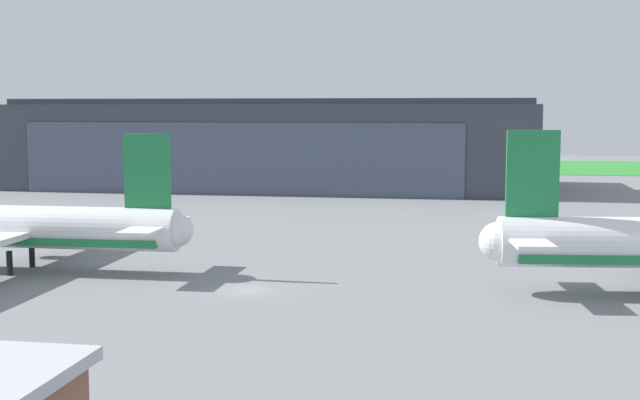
# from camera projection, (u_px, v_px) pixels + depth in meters

# --- Properties ---
(ground_plane) EXTENTS (440.00, 440.00, 0.00)m
(ground_plane) POSITION_uv_depth(u_px,v_px,m) (247.00, 290.00, 72.23)
(ground_plane) COLOR slate
(grass_field_strip) EXTENTS (440.00, 56.00, 0.08)m
(grass_field_strip) POSITION_uv_depth(u_px,v_px,m) (400.00, 165.00, 230.62)
(grass_field_strip) COLOR #338C33
(grass_field_strip) RESTS_ON ground_plane
(maintenance_hangar) EXTENTS (105.11, 39.49, 17.35)m
(maintenance_hangar) POSITION_uv_depth(u_px,v_px,m) (263.00, 145.00, 169.17)
(maintenance_hangar) COLOR #383D47
(maintenance_hangar) RESTS_ON ground_plane
(airliner_near_right) EXTENTS (37.20, 32.38, 13.14)m
(airliner_near_right) POSITION_uv_depth(u_px,v_px,m) (6.00, 228.00, 80.67)
(airliner_near_right) COLOR white
(airliner_near_right) RESTS_ON ground_plane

